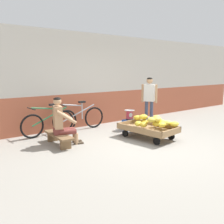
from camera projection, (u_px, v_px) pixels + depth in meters
ground_plane at (149, 146)px, 5.76m from camera, size 80.00×80.00×0.00m
back_wall at (87, 80)px, 7.70m from camera, size 16.00×0.30×2.87m
banana_cart at (148, 129)px, 6.34m from camera, size 1.02×1.54×0.36m
banana_pile at (153, 121)px, 6.24m from camera, size 0.95×1.39×0.27m
low_bench at (59, 137)px, 5.78m from camera, size 0.33×1.11×0.27m
vendor_seated at (62, 121)px, 5.74m from camera, size 0.73×0.59×1.14m
plastic_crate at (129, 125)px, 7.27m from camera, size 0.36×0.28×0.30m
weighing_scale at (129, 115)px, 7.21m from camera, size 0.30×0.30×0.29m
bicycle_near_left at (50, 122)px, 6.63m from camera, size 1.66×0.48×0.86m
bicycle_far_left at (79, 118)px, 7.19m from camera, size 1.66×0.48×0.86m
customer_adult at (149, 96)px, 7.53m from camera, size 0.35×0.42×1.53m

